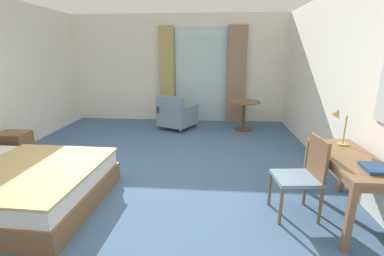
{
  "coord_description": "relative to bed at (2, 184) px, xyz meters",
  "views": [
    {
      "loc": [
        0.94,
        -3.53,
        1.81
      ],
      "look_at": [
        0.64,
        0.19,
        0.75
      ],
      "focal_mm": 25.24,
      "sensor_mm": 36.0,
      "label": 1
    }
  ],
  "objects": [
    {
      "name": "ground",
      "position": [
        1.6,
        0.76,
        -0.31
      ],
      "size": [
        6.19,
        7.96,
        0.1
      ],
      "primitive_type": "cube",
      "color": "#426084"
    },
    {
      "name": "bed",
      "position": [
        0.0,
        0.0,
        0.0
      ],
      "size": [
        2.3,
        1.7,
        0.91
      ],
      "color": "brown",
      "rests_on": "ground"
    },
    {
      "name": "round_cafe_table",
      "position": [
        3.26,
        3.55,
        0.26
      ],
      "size": [
        0.73,
        0.73,
        0.7
      ],
      "color": "brown",
      "rests_on": "ground"
    },
    {
      "name": "closed_book",
      "position": [
        4.09,
        -0.28,
        0.49
      ],
      "size": [
        0.23,
        0.28,
        0.04
      ],
      "primitive_type": "cube",
      "rotation": [
        0.0,
        0.0,
        -0.07
      ],
      "color": "navy",
      "rests_on": "writing_desk"
    },
    {
      "name": "armchair_by_window",
      "position": [
        1.66,
        3.51,
        0.08
      ],
      "size": [
        0.98,
        1.01,
        0.83
      ],
      "color": "gray",
      "rests_on": "ground"
    },
    {
      "name": "curtain_panel_left",
      "position": [
        1.31,
        4.3,
        0.97
      ],
      "size": [
        0.37,
        0.1,
        2.45
      ],
      "primitive_type": "cube",
      "color": "tan",
      "rests_on": "ground"
    },
    {
      "name": "desk_chair",
      "position": [
        3.56,
        0.07,
        0.26
      ],
      "size": [
        0.51,
        0.47,
        0.92
      ],
      "color": "gray",
      "rests_on": "ground"
    },
    {
      "name": "writing_desk",
      "position": [
        4.03,
        0.06,
        0.37
      ],
      "size": [
        0.53,
        1.24,
        0.72
      ],
      "color": "brown",
      "rests_on": "ground"
    },
    {
      "name": "curtain_panel_right",
      "position": [
        3.11,
        4.3,
        0.97
      ],
      "size": [
        0.48,
        0.1,
        2.45
      ],
      "primitive_type": "cube",
      "color": "#897056",
      "rests_on": "ground"
    },
    {
      "name": "desk_lamp",
      "position": [
        4.01,
        0.46,
        0.8
      ],
      "size": [
        0.26,
        0.14,
        0.46
      ],
      "color": "tan",
      "rests_on": "writing_desk"
    },
    {
      "name": "nightstand",
      "position": [
        -0.84,
        1.33,
        -0.01
      ],
      "size": [
        0.49,
        0.39,
        0.5
      ],
      "color": "brown",
      "rests_on": "ground"
    },
    {
      "name": "balcony_glass_door",
      "position": [
        2.21,
        4.4,
        0.95
      ],
      "size": [
        1.35,
        0.02,
        2.42
      ],
      "primitive_type": "cube",
      "color": "silver",
      "rests_on": "ground"
    },
    {
      "name": "wall_back",
      "position": [
        1.6,
        4.48,
        1.11
      ],
      "size": [
        5.79,
        0.12,
        2.75
      ],
      "primitive_type": "cube",
      "color": "white",
      "rests_on": "ground"
    },
    {
      "name": "wall_right",
      "position": [
        4.44,
        0.76,
        1.11
      ],
      "size": [
        0.12,
        7.56,
        2.75
      ],
      "primitive_type": "cube",
      "color": "white",
      "rests_on": "ground"
    }
  ]
}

